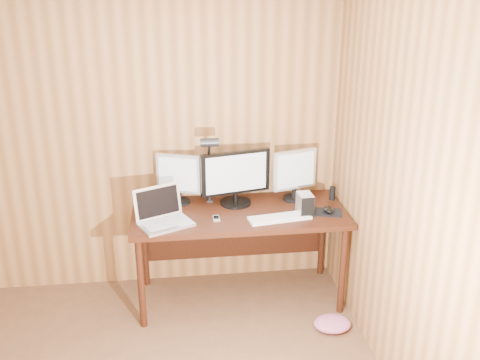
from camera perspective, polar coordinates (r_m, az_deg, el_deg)
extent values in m
plane|color=#A76E3C|center=(4.20, -13.44, 4.39)|extent=(4.00, 0.00, 4.00)
plane|color=#A76E3C|center=(2.64, 22.60, -6.54)|extent=(0.00, 4.00, 4.00)
cube|color=#33150A|center=(4.03, -0.09, -3.61)|extent=(1.60, 0.70, 0.04)
cube|color=#33150A|center=(4.44, -0.59, -5.17)|extent=(1.48, 0.02, 0.51)
cylinder|color=#33150A|center=(3.93, -10.51, -10.81)|extent=(0.05, 0.05, 0.71)
cylinder|color=#33150A|center=(4.44, -10.14, -6.93)|extent=(0.05, 0.05, 0.71)
cylinder|color=#33150A|center=(4.10, 10.89, -9.47)|extent=(0.05, 0.05, 0.71)
cylinder|color=#33150A|center=(4.59, 8.74, -5.91)|extent=(0.05, 0.05, 0.71)
cylinder|color=black|center=(4.15, -0.47, -2.43)|extent=(0.24, 0.24, 0.02)
cylinder|color=black|center=(4.13, -0.48, -1.86)|extent=(0.04, 0.04, 0.07)
cube|color=black|center=(4.06, -0.48, 0.80)|extent=(0.54, 0.15, 0.34)
cube|color=silver|center=(4.04, -0.39, 0.70)|extent=(0.47, 0.11, 0.29)
cylinder|color=black|center=(4.19, -6.44, -2.33)|extent=(0.16, 0.16, 0.02)
cylinder|color=black|center=(4.17, -6.47, -1.74)|extent=(0.03, 0.03, 0.07)
cube|color=#B6B6BB|center=(4.11, -6.57, 0.68)|extent=(0.34, 0.15, 0.30)
cube|color=silver|center=(4.09, -6.66, 0.59)|extent=(0.29, 0.11, 0.26)
cylinder|color=black|center=(4.25, 5.75, -1.95)|extent=(0.17, 0.17, 0.02)
cylinder|color=black|center=(4.23, 5.77, -1.36)|extent=(0.03, 0.03, 0.08)
cube|color=#B6B6BB|center=(4.17, 5.86, 1.12)|extent=(0.35, 0.14, 0.31)
cube|color=silver|center=(4.15, 6.00, 1.04)|extent=(0.30, 0.10, 0.27)
cube|color=silver|center=(3.83, -7.93, -4.68)|extent=(0.43, 0.38, 0.02)
cube|color=silver|center=(3.88, -8.79, -2.30)|extent=(0.34, 0.20, 0.24)
cube|color=black|center=(3.88, -8.79, -2.30)|extent=(0.30, 0.17, 0.20)
cube|color=#B2B2B7|center=(3.83, -7.94, -4.54)|extent=(0.34, 0.27, 0.00)
cube|color=white|center=(3.90, 4.26, -4.05)|extent=(0.47, 0.21, 0.02)
cube|color=white|center=(3.90, 4.26, -3.90)|extent=(0.44, 0.18, 0.00)
cube|color=black|center=(4.05, 9.39, -3.43)|extent=(0.24, 0.21, 0.00)
ellipsoid|color=black|center=(4.04, 9.40, -3.14)|extent=(0.09, 0.12, 0.04)
cube|color=silver|center=(3.97, 6.93, -2.58)|extent=(0.11, 0.15, 0.16)
cube|color=black|center=(3.90, 7.25, -3.00)|extent=(0.10, 0.01, 0.16)
cube|color=silver|center=(3.90, -2.55, -4.09)|extent=(0.05, 0.10, 0.01)
cube|color=black|center=(3.90, -2.55, -4.00)|extent=(0.04, 0.06, 0.00)
cylinder|color=black|center=(4.27, 9.82, -1.40)|extent=(0.05, 0.05, 0.11)
cube|color=black|center=(4.21, -3.25, -2.41)|extent=(0.04, 0.05, 0.05)
cylinder|color=black|center=(4.14, -3.31, 0.12)|extent=(0.03, 0.03, 0.38)
sphere|color=black|center=(4.07, -3.36, 2.61)|extent=(0.04, 0.04, 0.04)
cylinder|color=black|center=(4.00, -3.33, 3.34)|extent=(0.02, 0.13, 0.16)
cylinder|color=black|center=(3.90, -3.27, 4.02)|extent=(0.13, 0.06, 0.06)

